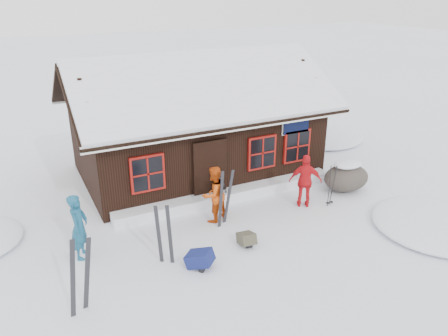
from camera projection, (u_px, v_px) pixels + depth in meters
The scene contains 15 objects.
ground at pixel (218, 244), 11.72m from camera, with size 120.00×120.00×0.00m, color white.
mountain_hut at pixel (195, 130), 15.85m from camera, with size 8.90×6.09×4.42m.
snow_drift at pixel (229, 195), 14.13m from camera, with size 7.60×0.60×0.35m, color white.
snow_mounds at pixel (239, 203), 13.94m from camera, with size 20.60×13.20×0.48m.
skier_teal at pixel (79, 227), 10.88m from camera, with size 0.63×0.42×1.74m, color navy.
skier_orange_left at pixel (214, 194), 12.61m from camera, with size 0.83×0.64×1.70m, color #C8470E.
skier_orange_right at pixel (305, 181), 13.46m from camera, with size 1.00×0.42×1.71m, color red.
skier_crouched at pixel (219, 188), 13.73m from camera, with size 0.54×0.35×1.10m, color black.
boulder at pixel (346, 177), 14.70m from camera, with size 1.61×1.21×0.94m.
ski_pair_left at pixel (80, 277), 9.02m from camera, with size 0.63×0.19×1.79m.
ski_pair_mid at pixel (164, 235), 10.67m from camera, with size 0.39×0.23×1.65m.
ski_pair_right at pixel (225, 199), 12.47m from camera, with size 0.59×0.22×1.69m.
ski_poles at pixel (331, 186), 13.61m from camera, with size 0.25×0.12×1.38m.
backpack_blue at pixel (200, 261), 10.71m from camera, with size 0.46×0.61×0.33m, color navy.
backpack_olive at pixel (246, 241), 11.63m from camera, with size 0.39×0.52×0.28m, color #443F30.
Camera 1 is at (-4.35, -9.04, 6.40)m, focal length 35.00 mm.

